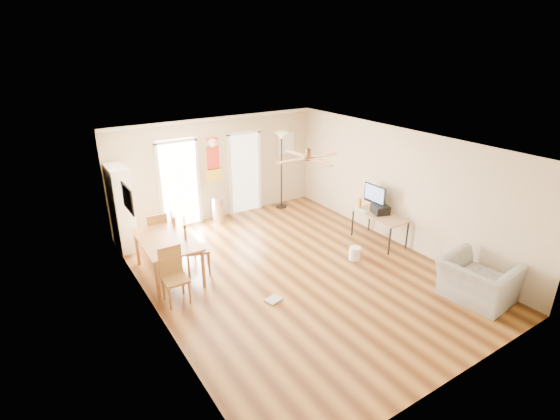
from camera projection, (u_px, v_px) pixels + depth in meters
floor at (296, 273)px, 8.42m from camera, size 7.00×7.00×0.00m
ceiling at (298, 145)px, 7.45m from camera, size 5.50×7.00×0.00m
wall_back at (218, 169)px, 10.66m from camera, size 5.50×0.04×2.60m
wall_front at (460, 303)px, 5.21m from camera, size 5.50×0.04×2.60m
wall_left at (153, 249)px, 6.55m from camera, size 0.04×7.00×2.60m
wall_right at (399, 187)px, 9.32m from camera, size 0.04×7.00×2.60m
crown_molding at (298, 147)px, 7.47m from camera, size 5.50×7.00×0.08m
kitchen_doorway at (179, 185)px, 10.22m from camera, size 0.90×0.10×2.10m
bathroom_doorway at (245, 173)px, 11.12m from camera, size 0.80×0.10×2.10m
wall_decal at (213, 160)px, 10.49m from camera, size 0.46×0.03×1.10m
ac_grille at (286, 143)px, 11.52m from camera, size 0.50×0.04×0.60m
framed_poster at (128, 198)px, 7.51m from camera, size 0.04×0.66×0.48m
ceiling_fan at (308, 158)px, 7.28m from camera, size 1.24×1.24×0.20m
bookshelf at (121, 208)px, 9.14m from camera, size 0.64×0.92×1.87m
dining_table at (168, 257)px, 8.18m from camera, size 1.03×1.65×0.81m
dining_chair_right_a at (184, 235)px, 8.90m from camera, size 0.48×0.48×1.00m
dining_chair_right_b at (197, 246)px, 8.29m from camera, size 0.58×0.58×1.11m
dining_chair_near at (175, 277)px, 7.31m from camera, size 0.42×0.42×1.01m
dining_chair_far at (156, 234)px, 8.94m from camera, size 0.41×0.41×0.99m
trash_can at (218, 210)px, 10.66m from camera, size 0.36×0.36×0.66m
torchiere_lamp at (281, 170)px, 11.37m from camera, size 0.48×0.48×2.10m
computer_desk at (379, 228)px, 9.60m from camera, size 0.63×1.25×0.67m
imac at (374, 198)px, 9.64m from camera, size 0.26×0.65×0.60m
keyboard at (361, 210)px, 9.72m from camera, size 0.13×0.38×0.01m
printer at (380, 209)px, 9.53m from camera, size 0.43×0.46×0.20m
orange_bottle at (360, 203)px, 9.84m from camera, size 0.09×0.09×0.24m
wastebasket_a at (355, 253)px, 8.90m from camera, size 0.25×0.25×0.28m
floor_cloth at (273, 300)px, 7.51m from camera, size 0.32×0.27×0.04m
armchair at (477, 281)px, 7.43m from camera, size 1.13×1.26×0.76m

